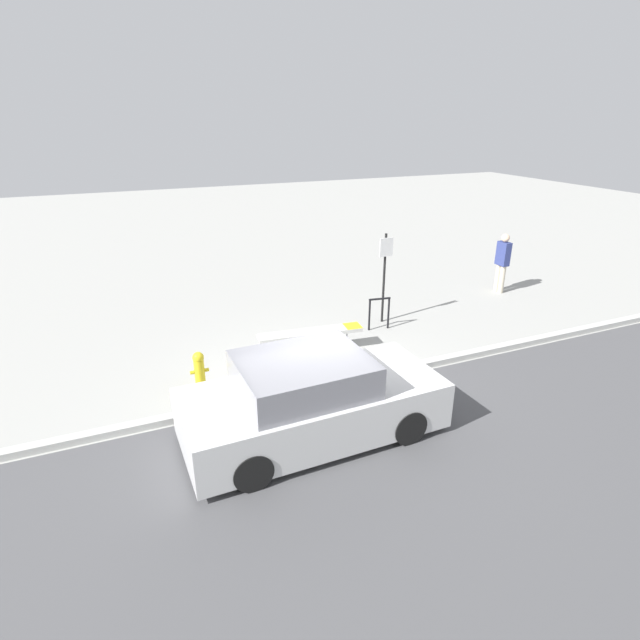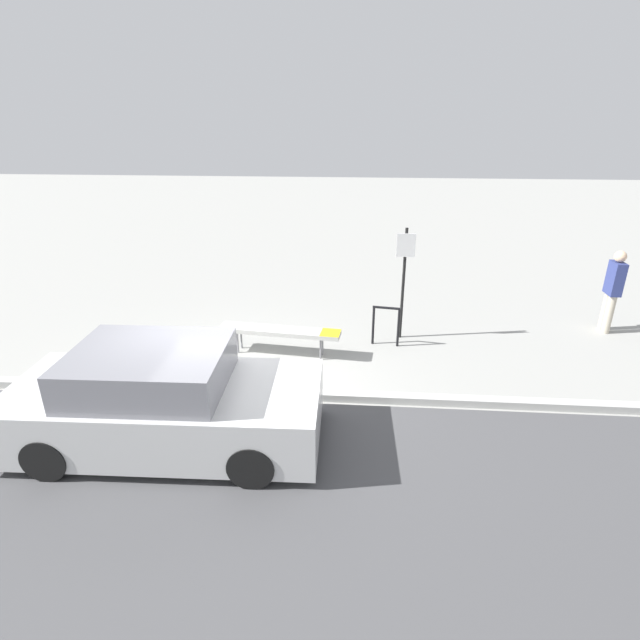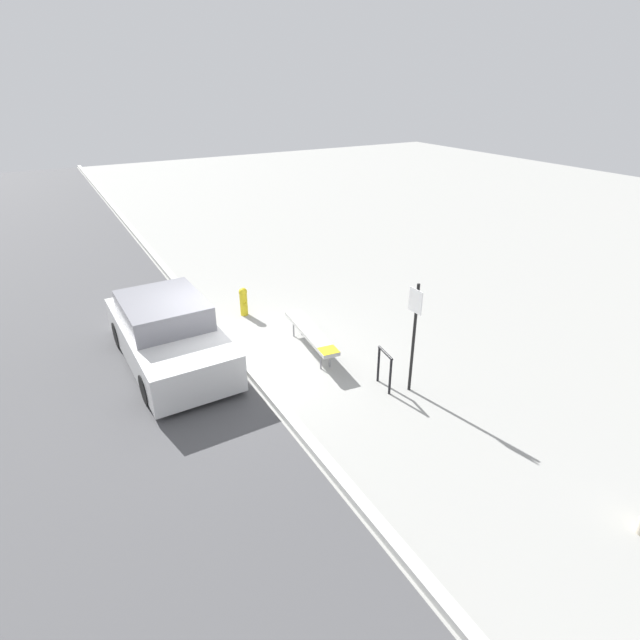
{
  "view_description": "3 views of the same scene",
  "coord_description": "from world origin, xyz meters",
  "px_view_note": "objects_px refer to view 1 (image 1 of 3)",
  "views": [
    {
      "loc": [
        -3.2,
        -7.78,
        4.97
      ],
      "look_at": [
        0.45,
        0.8,
        1.11
      ],
      "focal_mm": 28.0,
      "sensor_mm": 36.0,
      "label": 1
    },
    {
      "loc": [
        2.0,
        -7.03,
        4.36
      ],
      "look_at": [
        1.37,
        1.15,
        0.92
      ],
      "focal_mm": 28.0,
      "sensor_mm": 36.0,
      "label": 2
    },
    {
      "loc": [
        9.37,
        -3.19,
        5.71
      ],
      "look_at": [
        0.93,
        1.62,
        0.94
      ],
      "focal_mm": 28.0,
      "sensor_mm": 36.0,
      "label": 3
    }
  ],
  "objects_px": {
    "bench": "(311,333)",
    "bike_rack": "(379,310)",
    "fire_hydrant": "(199,369)",
    "parked_car_near": "(311,401)",
    "pedestrian": "(502,261)",
    "sign_post": "(385,270)"
  },
  "relations": [
    {
      "from": "bench",
      "to": "bike_rack",
      "type": "bearing_deg",
      "value": 21.61
    },
    {
      "from": "bench",
      "to": "fire_hydrant",
      "type": "distance_m",
      "value": 2.65
    },
    {
      "from": "fire_hydrant",
      "to": "parked_car_near",
      "type": "distance_m",
      "value": 2.71
    },
    {
      "from": "bench",
      "to": "parked_car_near",
      "type": "bearing_deg",
      "value": -106.01
    },
    {
      "from": "bench",
      "to": "fire_hydrant",
      "type": "bearing_deg",
      "value": -160.88
    },
    {
      "from": "bench",
      "to": "pedestrian",
      "type": "distance_m",
      "value": 6.96
    },
    {
      "from": "bench",
      "to": "fire_hydrant",
      "type": "relative_size",
      "value": 3.09
    },
    {
      "from": "sign_post",
      "to": "fire_hydrant",
      "type": "bearing_deg",
      "value": -162.58
    },
    {
      "from": "pedestrian",
      "to": "sign_post",
      "type": "bearing_deg",
      "value": -80.81
    },
    {
      "from": "bike_rack",
      "to": "fire_hydrant",
      "type": "xyz_separation_m",
      "value": [
        -4.62,
        -1.16,
        -0.09
      ]
    },
    {
      "from": "pedestrian",
      "to": "parked_car_near",
      "type": "relative_size",
      "value": 0.41
    },
    {
      "from": "pedestrian",
      "to": "bench",
      "type": "bearing_deg",
      "value": -75.98
    },
    {
      "from": "sign_post",
      "to": "parked_car_near",
      "type": "relative_size",
      "value": 0.54
    },
    {
      "from": "sign_post",
      "to": "fire_hydrant",
      "type": "height_order",
      "value": "sign_post"
    },
    {
      "from": "bike_rack",
      "to": "fire_hydrant",
      "type": "bearing_deg",
      "value": -165.89
    },
    {
      "from": "bench",
      "to": "pedestrian",
      "type": "xyz_separation_m",
      "value": [
        6.75,
        1.63,
        0.47
      ]
    },
    {
      "from": "sign_post",
      "to": "bike_rack",
      "type": "bearing_deg",
      "value": -129.98
    },
    {
      "from": "fire_hydrant",
      "to": "pedestrian",
      "type": "bearing_deg",
      "value": 13.41
    },
    {
      "from": "fire_hydrant",
      "to": "parked_car_near",
      "type": "bearing_deg",
      "value": -58.56
    },
    {
      "from": "bike_rack",
      "to": "parked_car_near",
      "type": "bearing_deg",
      "value": -132.87
    },
    {
      "from": "bike_rack",
      "to": "pedestrian",
      "type": "distance_m",
      "value": 4.85
    },
    {
      "from": "sign_post",
      "to": "parked_car_near",
      "type": "bearing_deg",
      "value": -132.59
    }
  ]
}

